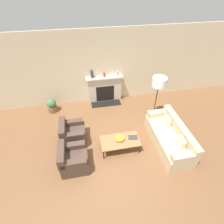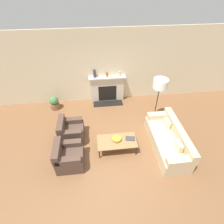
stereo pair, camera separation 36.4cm
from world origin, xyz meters
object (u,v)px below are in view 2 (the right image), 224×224
Objects in this scene: floor_lamp at (160,85)px; potted_plant at (54,103)px; mantel_vase_left at (95,74)px; couch at (168,140)px; armchair_near at (69,157)px; coffee_table at (117,141)px; bowl at (117,139)px; armchair_far at (71,132)px; book at (130,138)px; mantel_vase_center_right at (120,74)px; mantel_vase_center_left at (107,75)px; fireplace at (107,89)px.

floor_lamp is 4.11m from potted_plant.
potted_plant is (-1.68, -0.36, -0.99)m from mantel_vase_left.
armchair_near is at bearing -84.89° from couch.
coffee_table is (-1.59, 0.09, 0.05)m from couch.
armchair_far is at bearing 158.08° from bowl.
floor_lamp is (1.15, 1.17, 1.11)m from book.
bowl is 2.82m from mantel_vase_center_right.
couch is 3.37m from mantel_vase_center_left.
mantel_vase_center_left is at bearing -33.72° from armchair_far.
mantel_vase_center_right is 2.85m from potted_plant.
mantel_vase_center_left is 0.96× the size of mantel_vase_center_right.
couch is 6.57× the size of mantel_vase_left.
armchair_far is at bearing -113.66° from mantel_vase_left.
couch is at bearing -53.00° from mantel_vase_left.
armchair_far reaches higher than book.
coffee_table is 0.69× the size of floor_lamp.
potted_plant is at bearing -170.87° from fireplace.
potted_plant is at bearing 23.83° from armchair_far.
armchair_near is at bearing -165.75° from coffee_table.
mantel_vase_center_right is (1.90, 3.07, 0.90)m from armchair_near.
coffee_table is 2.28m from floor_lamp.
armchair_near is 3.72m from mantel_vase_center_right.
armchair_far is 1.38× the size of potted_plant.
coffee_table is (0.04, -2.69, -0.19)m from fireplace.
mantel_vase_center_left reaches higher than armchair_near.
mantel_vase_center_left reaches higher than armchair_far.
bowl is at bearing -143.30° from floor_lamp.
bowl is at bearing -169.03° from book.
armchair_far is (-1.40, -2.08, -0.23)m from fireplace.
mantel_vase_center_left reaches higher than book.
mantel_vase_left is 0.55× the size of potted_plant.
armchair_far is at bearing 156.71° from coffee_table.
armchair_near is 1.38× the size of potted_plant.
mantel_vase_left reaches higher than book.
armchair_far is at bearing -103.20° from couch.
armchair_near reaches higher than bowl.
armchair_far is 1.56m from coffee_table.
couch is at bearing -4.83° from bowl.
mantel_vase_center_right is at bearing 100.13° from book.
bowl is at bearing -79.14° from mantel_vase_left.
armchair_far is at bearing 0.00° from armchair_near.
armchair_near is 0.98m from armchair_far.
mantel_vase_center_left is 2.38m from potted_plant.
mantel_vase_left reaches higher than mantel_vase_center_right.
mantel_vase_center_left is (0.48, 0.00, -0.07)m from mantel_vase_left.
potted_plant is (-3.79, 2.44, -0.02)m from couch.
armchair_far is 1.94m from book.
floor_lamp reaches higher than fireplace.
potted_plant reaches higher than book.
mantel_vase_left is at bearing 100.79° from coffee_table.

